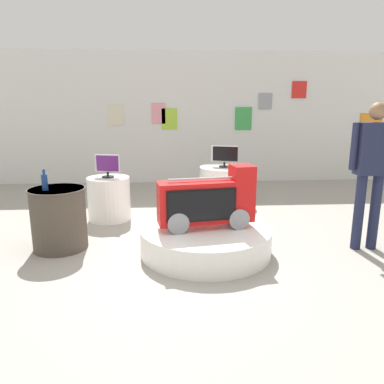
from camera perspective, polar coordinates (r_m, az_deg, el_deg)
The scene contains 11 objects.
ground_plane at distance 4.21m, azimuth -1.74°, elevation -10.93°, with size 30.00×30.00×0.00m, color #9E998E.
back_wall_display at distance 8.50m, azimuth -2.92°, elevation 11.51°, with size 11.64×0.13×2.96m.
main_display_pedestal at distance 4.43m, azimuth 2.15°, elevation -7.53°, with size 1.57×1.57×0.31m, color white.
novelty_firetruck_tv at distance 4.28m, azimuth 2.50°, elevation -1.75°, with size 1.17×0.50×0.74m.
display_pedestal_left_rear at distance 5.79m, azimuth -12.91°, elevation -1.01°, with size 0.65×0.65×0.67m, color white.
tv_on_left_rear at distance 5.69m, azimuth -13.17°, elevation 4.14°, with size 0.38×0.19×0.35m.
display_pedestal_center_rear at distance 6.65m, azimuth 5.06°, elevation 1.09°, with size 0.90×0.90×0.67m, color white.
tv_on_center_rear at distance 6.56m, azimuth 5.17°, elevation 5.78°, with size 0.48×0.20×0.38m.
side_table_round at distance 4.77m, azimuth -20.21°, elevation -3.87°, with size 0.68×0.68×0.77m.
bottle_on_side_table at distance 4.60m, azimuth -22.18°, elevation 1.48°, with size 0.07×0.07×0.25m.
shopper_browsing_near_truck at distance 4.82m, azimuth 26.47°, elevation 3.78°, with size 0.56×0.21×1.78m.
Camera 1 is at (-0.13, -3.85, 1.72)m, focal length 33.89 mm.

